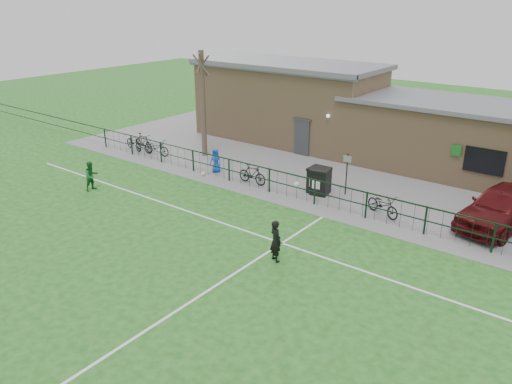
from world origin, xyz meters
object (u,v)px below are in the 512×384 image
Objects in this scene: bicycle_a at (134,142)px; bicycle_e at (383,205)px; bare_tree at (203,105)px; car_maroon at (502,207)px; wheelie_bin_left at (318,181)px; wheelie_bin_right at (321,182)px; sign_post at (347,174)px; bicycle_b at (143,142)px; ball_ground at (203,174)px; bicycle_d at (252,174)px; outfield_player at (92,176)px; spectator_child at (216,161)px.

bicycle_e is at bearing -77.40° from bicycle_a.
bare_tree reaches higher than car_maroon.
wheelie_bin_left is 0.99× the size of wheelie_bin_right.
sign_post is at bearing 86.16° from bicycle_e.
bicycle_b reaches higher than ball_ground.
bicycle_d is 1.16× the size of outfield_player.
sign_post is 7.12m from spectator_child.
bicycle_b is at bearing -65.24° from bicycle_a.
wheelie_bin_right is 0.24× the size of car_maroon.
bare_tree is at bearing -1.69° from outfield_player.
bicycle_e is at bearing -11.78° from spectator_child.
bicycle_d is 0.93× the size of bicycle_e.
wheelie_bin_right is at bearing 13.59° from ball_ground.
bare_tree is at bearing 171.06° from wheelie_bin_left.
bicycle_b is (-13.02, -1.05, -0.46)m from sign_post.
bare_tree reaches higher than bicycle_a.
bicycle_a is at bearing -156.78° from bare_tree.
wheelie_bin_right reaches higher than bicycle_d.
bare_tree is 3.40× the size of bicycle_e.
outfield_player reaches higher than ball_ground.
ball_ground is (-5.95, -1.58, -0.48)m from wheelie_bin_left.
car_maroon is at bearing -4.21° from spectator_child.
bare_tree is 3.42× the size of bicycle_a.
bicycle_d is at bearing -160.92° from sign_post.
bicycle_b is 1.26× the size of outfield_player.
bicycle_e is 1.24× the size of outfield_player.
sign_post reaches higher than wheelie_bin_left.
bicycle_b is (-12.03, -0.43, -0.04)m from wheelie_bin_right.
ball_ground is (6.55, -0.92, -0.36)m from bicycle_a.
wheelie_bin_left reaches higher than bicycle_d.
bicycle_b is at bearing -178.77° from wheelie_bin_left.
ball_ground is (-0.17, -0.83, -0.54)m from spectator_child.
ball_ground is (-13.76, -2.81, -0.74)m from car_maroon.
sign_post is 6.64m from car_maroon.
bare_tree is 8.75m from wheelie_bin_left.
car_maroon is 20.41m from bicycle_a.
bicycle_e is at bearing -18.98° from wheelie_bin_right.
wheelie_bin_right is at bearing -147.97° from sign_post.
ball_ground is at bearing -163.57° from sign_post.
wheelie_bin_left is at bearing -72.19° from bicycle_d.
car_maroon is 2.79× the size of bicycle_e.
bicycle_a is 1.38× the size of spectator_child.
bicycle_b is 8.66m from bicycle_d.
sign_post is 0.41× the size of car_maroon.
bare_tree reaches higher than ball_ground.
sign_post reaches higher than wheelie_bin_right.
bicycle_a is at bearing 112.32° from bicycle_e.
car_maroon is 13.74m from spectator_child.
outfield_player is at bearing -145.71° from wheelie_bin_left.
car_maroon is 3.88× the size of spectator_child.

